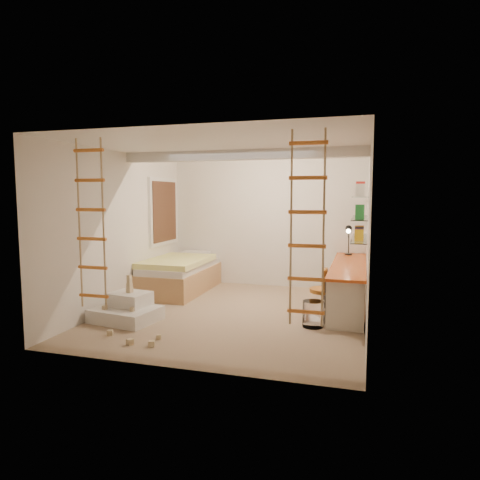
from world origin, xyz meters
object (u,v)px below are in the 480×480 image
(bed, at_px, (181,275))
(play_platform, at_px, (127,310))
(desk, at_px, (348,284))
(swivel_chair, at_px, (323,301))

(bed, bearing_deg, play_platform, -89.16)
(desk, bearing_deg, play_platform, -152.18)
(desk, height_order, swivel_chair, swivel_chair)
(bed, relative_size, swivel_chair, 2.56)
(desk, height_order, play_platform, desk)
(desk, bearing_deg, swivel_chair, -112.14)
(bed, distance_m, play_platform, 2.04)
(bed, height_order, play_platform, bed)
(desk, relative_size, bed, 1.40)
(swivel_chair, xyz_separation_m, play_platform, (-2.83, -0.85, -0.13))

